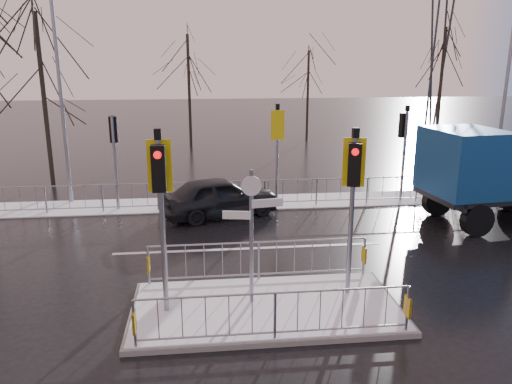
{
  "coord_description": "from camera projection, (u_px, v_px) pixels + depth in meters",
  "views": [
    {
      "loc": [
        -1.34,
        -10.07,
        5.52
      ],
      "look_at": [
        0.18,
        3.6,
        1.8
      ],
      "focal_mm": 35.0,
      "sensor_mm": 36.0,
      "label": 1
    }
  ],
  "objects": [
    {
      "name": "street_lamp_left",
      "position": [
        62.0,
        86.0,
        18.5
      ],
      "size": [
        1.25,
        0.18,
        8.2
      ],
      "color": "gray",
      "rests_on": "ground"
    },
    {
      "name": "traffic_island",
      "position": [
        265.0,
        295.0,
        11.15
      ],
      "size": [
        6.0,
        3.04,
        4.15
      ],
      "color": "#63635E",
      "rests_on": "ground"
    },
    {
      "name": "car_far_lane",
      "position": [
        220.0,
        197.0,
        17.8
      ],
      "size": [
        4.52,
        2.95,
        1.43
      ],
      "primitive_type": "imported",
      "rotation": [
        0.0,
        0.0,
        1.9
      ],
      "color": "black",
      "rests_on": "ground"
    },
    {
      "name": "street_lamp_right",
      "position": [
        508.0,
        87.0,
        19.37
      ],
      "size": [
        1.25,
        0.18,
        8.0
      ],
      "color": "gray",
      "rests_on": "ground"
    },
    {
      "name": "tree_far_c",
      "position": [
        443.0,
        64.0,
        31.53
      ],
      "size": [
        4.0,
        4.0,
        7.55
      ],
      "color": "black",
      "rests_on": "ground"
    },
    {
      "name": "tree_near_b",
      "position": [
        41.0,
        67.0,
        21.04
      ],
      "size": [
        4.0,
        4.0,
        7.55
      ],
      "color": "black",
      "rests_on": "ground"
    },
    {
      "name": "tree_far_a",
      "position": [
        188.0,
        69.0,
        30.88
      ],
      "size": [
        3.75,
        3.75,
        7.08
      ],
      "color": "black",
      "rests_on": "ground"
    },
    {
      "name": "lane_markings",
      "position": [
        268.0,
        318.0,
        10.92
      ],
      "size": [
        8.0,
        11.38,
        0.01
      ],
      "color": "silver",
      "rests_on": "ground"
    },
    {
      "name": "flatbed_truck",
      "position": [
        489.0,
        174.0,
        16.78
      ],
      "size": [
        7.28,
        3.34,
        3.26
      ],
      "color": "black",
      "rests_on": "ground"
    },
    {
      "name": "far_kerb_fixtures",
      "position": [
        246.0,
        181.0,
        18.77
      ],
      "size": [
        18.0,
        0.65,
        3.83
      ],
      "color": "gray",
      "rests_on": "ground"
    },
    {
      "name": "ground",
      "position": [
        266.0,
        311.0,
        11.24
      ],
      "size": [
        120.0,
        120.0,
        0.0
      ],
      "primitive_type": "plane",
      "color": "black",
      "rests_on": "ground"
    },
    {
      "name": "snow_verge",
      "position": [
        237.0,
        203.0,
        19.49
      ],
      "size": [
        30.0,
        2.0,
        0.04
      ],
      "primitive_type": "cube",
      "color": "white",
      "rests_on": "ground"
    },
    {
      "name": "tree_far_b",
      "position": [
        308.0,
        78.0,
        33.81
      ],
      "size": [
        3.25,
        3.25,
        6.14
      ],
      "color": "black",
      "rests_on": "ground"
    }
  ]
}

